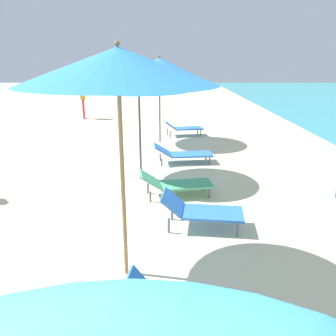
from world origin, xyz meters
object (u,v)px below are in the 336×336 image
at_px(person_walking_near, 82,95).
at_px(lounger_third_inland, 176,183).
at_px(lounger_second_shoreside, 201,210).
at_px(lounger_farthest_shoreside, 183,127).
at_px(lounger_second_inland, 198,324).
at_px(umbrella_third, 139,78).
at_px(lounger_third_shoreside, 182,153).
at_px(umbrella_second, 118,67).
at_px(umbrella_farthest, 159,67).

bearing_deg(person_walking_near, lounger_third_inland, -81.00).
bearing_deg(lounger_second_shoreside, lounger_farthest_shoreside, 96.84).
relative_size(lounger_second_inland, umbrella_third, 0.61).
distance_m(lounger_second_shoreside, lounger_second_inland, 2.53).
relative_size(umbrella_third, lounger_third_shoreside, 1.65).
distance_m(lounger_third_inland, lounger_farthest_shoreside, 5.70).
xyz_separation_m(umbrella_second, umbrella_third, (-0.07, 3.67, -0.31)).
xyz_separation_m(umbrella_farthest, person_walking_near, (-3.59, 4.70, -1.31)).
xyz_separation_m(lounger_farthest_shoreside, person_walking_near, (-4.39, 3.68, 0.79)).
distance_m(lounger_second_inland, umbrella_third, 5.38).
relative_size(umbrella_second, umbrella_farthest, 1.04).
bearing_deg(lounger_second_shoreside, person_walking_near, 119.18).
distance_m(lounger_second_shoreside, person_walking_near, 11.63).
bearing_deg(lounger_second_inland, lounger_farthest_shoreside, 96.50).
xyz_separation_m(lounger_second_shoreside, lounger_third_inland, (-0.37, 1.38, -0.04)).
bearing_deg(person_walking_near, umbrella_farthest, -66.66).
distance_m(lounger_third_shoreside, umbrella_farthest, 3.25).
xyz_separation_m(lounger_second_shoreside, lounger_second_inland, (-0.27, -2.52, 0.01)).
bearing_deg(umbrella_farthest, umbrella_third, -95.92).
bearing_deg(lounger_farthest_shoreside, lounger_third_shoreside, -103.01).
bearing_deg(umbrella_farthest, person_walking_near, 127.35).
bearing_deg(lounger_third_shoreside, umbrella_third, -134.30).
relative_size(lounger_second_shoreside, lounger_farthest_shoreside, 0.95).
bearing_deg(lounger_second_inland, person_walking_near, 115.43).
xyz_separation_m(umbrella_second, lounger_second_shoreside, (1.08, 1.25, -2.27)).
relative_size(umbrella_third, umbrella_farthest, 0.96).
xyz_separation_m(lounger_second_shoreside, lounger_farthest_shoreside, (0.04, 7.07, -0.01)).
bearing_deg(lounger_third_inland, lounger_second_inland, -97.36).
bearing_deg(umbrella_second, lounger_second_shoreside, 49.26).
bearing_deg(person_walking_near, umbrella_third, -82.96).
distance_m(lounger_second_inland, lounger_third_shoreside, 6.21).
xyz_separation_m(lounger_second_shoreside, umbrella_third, (-1.14, 2.42, 1.96)).
relative_size(lounger_second_shoreside, umbrella_farthest, 0.50).
height_order(umbrella_second, lounger_second_inland, umbrella_second).
height_order(lounger_second_inland, lounger_third_shoreside, lounger_second_inland).
bearing_deg(lounger_farthest_shoreside, umbrella_farthest, -138.52).
distance_m(lounger_second_shoreside, umbrella_farthest, 6.45).
height_order(lounger_third_shoreside, person_walking_near, person_walking_near).
bearing_deg(lounger_third_shoreside, umbrella_second, -106.62).
bearing_deg(person_walking_near, lounger_farthest_shoreside, -54.01).
distance_m(lounger_second_shoreside, lounger_third_shoreside, 3.69).
xyz_separation_m(umbrella_third, lounger_third_inland, (0.77, -1.03, -2.00)).
xyz_separation_m(umbrella_second, lounger_third_shoreside, (0.95, 4.94, -2.32)).
height_order(lounger_second_shoreside, person_walking_near, person_walking_near).
distance_m(umbrella_second, lounger_third_inland, 3.57).
bearing_deg(lounger_second_shoreside, lounger_third_shoreside, 99.16).
relative_size(lounger_second_shoreside, umbrella_third, 0.53).
bearing_deg(person_walking_near, lounger_second_shoreside, -81.98).
bearing_deg(umbrella_third, lounger_third_shoreside, 51.46).
bearing_deg(umbrella_third, lounger_farthest_shoreside, 75.77).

